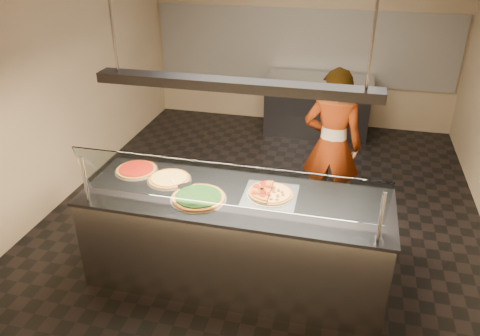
% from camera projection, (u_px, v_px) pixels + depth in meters
% --- Properties ---
extents(ground, '(5.00, 6.00, 0.02)m').
position_uv_depth(ground, '(265.00, 211.00, 5.66)').
color(ground, black).
rests_on(ground, ground).
extents(wall_back, '(5.00, 0.02, 3.00)m').
position_uv_depth(wall_back, '(304.00, 34.00, 7.55)').
color(wall_back, tan).
rests_on(wall_back, ground).
extents(wall_front, '(5.00, 0.02, 3.00)m').
position_uv_depth(wall_front, '(158.00, 273.00, 2.37)').
color(wall_front, tan).
rests_on(wall_front, ground).
extents(wall_left, '(0.02, 6.00, 3.00)m').
position_uv_depth(wall_left, '(59.00, 75.00, 5.50)').
color(wall_left, tan).
rests_on(wall_left, ground).
extents(tile_band, '(4.90, 0.02, 1.20)m').
position_uv_depth(tile_band, '(303.00, 47.00, 7.62)').
color(tile_band, silver).
rests_on(tile_band, wall_back).
extents(serving_counter, '(2.76, 0.94, 0.93)m').
position_uv_depth(serving_counter, '(236.00, 239.00, 4.36)').
color(serving_counter, '#B7B7BC').
rests_on(serving_counter, ground).
extents(sneeze_guard, '(2.52, 0.18, 0.54)m').
position_uv_depth(sneeze_guard, '(225.00, 186.00, 3.71)').
color(sneeze_guard, '#B7B7BC').
rests_on(sneeze_guard, serving_counter).
extents(perforated_tray, '(0.48, 0.48, 0.01)m').
position_uv_depth(perforated_tray, '(270.00, 195.00, 4.16)').
color(perforated_tray, silver).
rests_on(perforated_tray, serving_counter).
extents(half_pizza_pepperoni, '(0.22, 0.40, 0.05)m').
position_uv_depth(half_pizza_pepperoni, '(260.00, 191.00, 4.16)').
color(half_pizza_pepperoni, brown).
rests_on(half_pizza_pepperoni, perforated_tray).
extents(half_pizza_sausage, '(0.21, 0.40, 0.04)m').
position_uv_depth(half_pizza_sausage, '(281.00, 194.00, 4.13)').
color(half_pizza_sausage, brown).
rests_on(half_pizza_sausage, perforated_tray).
extents(pizza_spinach, '(0.50, 0.50, 0.03)m').
position_uv_depth(pizza_spinach, '(198.00, 197.00, 4.10)').
color(pizza_spinach, silver).
rests_on(pizza_spinach, serving_counter).
extents(pizza_cheese, '(0.42, 0.42, 0.03)m').
position_uv_depth(pizza_cheese, '(169.00, 178.00, 4.40)').
color(pizza_cheese, silver).
rests_on(pizza_cheese, serving_counter).
extents(pizza_tomato, '(0.42, 0.42, 0.03)m').
position_uv_depth(pizza_tomato, '(137.00, 169.00, 4.57)').
color(pizza_tomato, silver).
rests_on(pizza_tomato, serving_counter).
extents(pizza_spatula, '(0.27, 0.18, 0.02)m').
position_uv_depth(pizza_spatula, '(178.00, 183.00, 4.29)').
color(pizza_spatula, '#B7B7BC').
rests_on(pizza_spatula, pizza_spinach).
extents(prep_table, '(1.67, 0.74, 0.93)m').
position_uv_depth(prep_table, '(317.00, 105.00, 7.56)').
color(prep_table, '#2E2E32').
rests_on(prep_table, ground).
extents(worker, '(0.67, 0.46, 1.78)m').
position_uv_depth(worker, '(332.00, 146.00, 5.18)').
color(worker, '#36333D').
rests_on(worker, ground).
extents(heat_lamp_housing, '(2.30, 0.18, 0.08)m').
position_uv_depth(heat_lamp_housing, '(235.00, 85.00, 3.67)').
color(heat_lamp_housing, '#2E2E32').
rests_on(heat_lamp_housing, ceiling).
extents(lamp_rod_left, '(0.02, 0.02, 1.01)m').
position_uv_depth(lamp_rod_left, '(110.00, 8.00, 3.63)').
color(lamp_rod_left, '#B7B7BC').
rests_on(lamp_rod_left, ceiling).
extents(lamp_rod_right, '(0.02, 0.02, 1.01)m').
position_uv_depth(lamp_rod_right, '(375.00, 19.00, 3.21)').
color(lamp_rod_right, '#B7B7BC').
rests_on(lamp_rod_right, ceiling).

